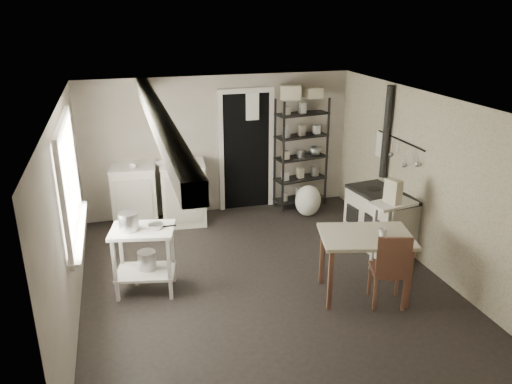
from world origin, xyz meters
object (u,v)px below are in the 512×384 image
object	(u,v)px
base_cabinets	(160,197)
work_table	(364,267)
prep_table	(145,262)
stockpot	(129,223)
flour_sack	(308,202)
stove	(380,219)
chair	(388,266)
shelf_rack	(301,154)

from	to	relation	value
base_cabinets	work_table	bearing A→B (deg)	-47.34
prep_table	stockpot	world-z (taller)	stockpot
prep_table	flour_sack	xyz separation A→B (m)	(2.80, 1.69, -0.16)
work_table	flour_sack	xyz separation A→B (m)	(0.27, 2.50, -0.14)
work_table	stove	bearing A→B (deg)	53.05
chair	flour_sack	size ratio (longest dim) A/B	1.78
base_cabinets	work_table	world-z (taller)	base_cabinets
prep_table	work_table	distance (m)	2.66
stove	prep_table	bearing A→B (deg)	178.32
shelf_rack	flour_sack	xyz separation A→B (m)	(-0.04, -0.49, -0.71)
shelf_rack	chair	world-z (taller)	shelf_rack
prep_table	chair	world-z (taller)	chair
stockpot	flour_sack	world-z (taller)	stockpot
prep_table	shelf_rack	xyz separation A→B (m)	(2.84, 2.18, 0.55)
stove	flour_sack	bearing A→B (deg)	105.79
work_table	base_cabinets	bearing A→B (deg)	126.81
stove	flour_sack	distance (m)	1.50
base_cabinets	stove	size ratio (longest dim) A/B	1.44
stockpot	chair	world-z (taller)	stockpot
base_cabinets	shelf_rack	size ratio (longest dim) A/B	0.81
shelf_rack	stove	bearing A→B (deg)	-83.54
shelf_rack	prep_table	bearing A→B (deg)	-152.28
shelf_rack	flour_sack	distance (m)	0.86
chair	flour_sack	world-z (taller)	chair
base_cabinets	shelf_rack	world-z (taller)	shelf_rack
base_cabinets	prep_table	bearing A→B (deg)	-94.77
stockpot	flour_sack	distance (m)	3.47
work_table	chair	distance (m)	0.32
base_cabinets	stockpot	bearing A→B (deg)	-98.60
stockpot	stove	bearing A→B (deg)	5.21
chair	flour_sack	distance (m)	2.75
shelf_rack	work_table	xyz separation A→B (m)	(-0.31, -2.99, -0.57)
work_table	flour_sack	world-z (taller)	work_table
work_table	chair	xyz separation A→B (m)	(0.19, -0.24, 0.10)
stove	chair	distance (m)	1.53
stockpot	base_cabinets	size ratio (longest dim) A/B	0.17
prep_table	flour_sack	size ratio (longest dim) A/B	1.59
prep_table	flour_sack	world-z (taller)	prep_table
stockpot	shelf_rack	bearing A→B (deg)	36.15
prep_table	stockpot	distance (m)	0.56
prep_table	stockpot	xyz separation A→B (m)	(-0.14, 0.00, 0.54)
base_cabinets	chair	xyz separation A→B (m)	(2.33, -3.10, 0.03)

